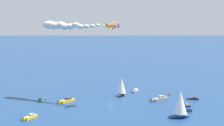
{
  "coord_description": "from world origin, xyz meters",
  "views": [
    {
      "loc": [
        158.71,
        58.49,
        38.13
      ],
      "look_at": [
        0.0,
        0.0,
        19.02
      ],
      "focal_mm": 59.18,
      "sensor_mm": 36.0,
      "label": 1
    }
  ],
  "objects": [
    {
      "name": "motorboat_ahead",
      "position": [
        -21.58,
        33.96,
        0.45
      ],
      "size": [
        2.51,
        5.89,
        1.66
      ],
      "color": "black",
      "rests_on": "ground_plane"
    },
    {
      "name": "motorboat_far_port",
      "position": [
        -1.13,
        34.64,
        0.82
      ],
      "size": [
        10.83,
        5.67,
        3.05
      ],
      "color": "#23478C",
      "rests_on": "ground_plane"
    },
    {
      "name": "motorboat_outer_ring_a",
      "position": [
        6.06,
        -21.38,
        0.77
      ],
      "size": [
        10.1,
        5.56,
        2.85
      ],
      "color": "gold",
      "rests_on": "ground_plane"
    },
    {
      "name": "motorboat_near_centre",
      "position": [
        37.32,
        -21.13,
        0.62
      ],
      "size": [
        8.07,
        3.11,
        2.28
      ],
      "color": "gold",
      "rests_on": "ground_plane"
    },
    {
      "name": "motorboat_inshore",
      "position": [
        5.86,
        -34.13,
        0.46
      ],
      "size": [
        5.86,
        1.58,
        1.7
      ],
      "color": "#33704C",
      "rests_on": "ground_plane"
    },
    {
      "name": "motorboat_offshore",
      "position": [
        -13.13,
        18.96,
        0.78
      ],
      "size": [
        9.63,
        7.92,
        2.9
      ],
      "color": "#9E9993",
      "rests_on": "ground_plane"
    },
    {
      "name": "motorboat_trailing",
      "position": [
        -30.71,
        1.81,
        0.54
      ],
      "size": [
        7.13,
        2.75,
        2.02
      ],
      "color": "#9E9993",
      "rests_on": "ground_plane"
    },
    {
      "name": "smoke_trail_lead",
      "position": [
        -5.13,
        -29.11,
        36.1
      ],
      "size": [
        8.99,
        36.52,
        5.03
      ],
      "color": "silver"
    },
    {
      "name": "wingwalker_lead",
      "position": [
        0.43,
        0.23,
        38.32
      ],
      "size": [
        0.92,
        0.27,
        1.79
      ],
      "color": "white"
    },
    {
      "name": "ground_plane",
      "position": [
        0.0,
        0.0,
        0.0
      ],
      "size": [
        2000.0,
        2000.0,
        0.0
      ],
      "primitive_type": "plane",
      "color": "navy"
    },
    {
      "name": "marker_buoy",
      "position": [
        -28.79,
        21.34,
        0.39
      ],
      "size": [
        1.1,
        1.1,
        2.1
      ],
      "color": "red",
      "rests_on": "ground_plane"
    },
    {
      "name": "biplane_lead",
      "position": [
        0.07,
        0.28,
        36.16
      ],
      "size": [
        7.5,
        6.99,
        3.67
      ],
      "color": "orange"
    },
    {
      "name": "sailboat_mid_cluster",
      "position": [
        14.83,
        34.28,
        5.66
      ],
      "size": [
        7.77,
        9.47,
        12.41
      ],
      "color": "#23478C",
      "rests_on": "ground_plane"
    },
    {
      "name": "sailboat_far_stbd",
      "position": [
        -18.35,
        -1.58,
        4.87
      ],
      "size": [
        8.44,
        4.93,
        10.67
      ],
      "color": "black",
      "rests_on": "ground_plane"
    }
  ]
}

